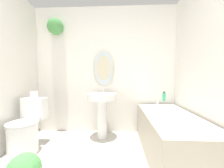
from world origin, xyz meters
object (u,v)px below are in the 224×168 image
object	(u,v)px
toilet	(26,130)
bathtub	(170,135)
shampoo_bottle	(164,97)
pedestal_sink	(102,105)
toilet_paper_roll	(34,95)

from	to	relation	value
toilet	bathtub	size ratio (longest dim) A/B	0.50
toilet	shampoo_bottle	world-z (taller)	shampoo_bottle
bathtub	pedestal_sink	bearing A→B (deg)	153.12
toilet	pedestal_sink	size ratio (longest dim) A/B	0.83
pedestal_sink	bathtub	size ratio (longest dim) A/B	0.60
bathtub	shampoo_bottle	size ratio (longest dim) A/B	8.88
pedestal_sink	shampoo_bottle	size ratio (longest dim) A/B	5.35
toilet	shampoo_bottle	size ratio (longest dim) A/B	4.46
toilet_paper_roll	bathtub	bearing A→B (deg)	-7.14
bathtub	toilet_paper_roll	world-z (taller)	toilet_paper_roll
toilet	pedestal_sink	distance (m)	1.18
toilet	shampoo_bottle	bearing A→B (deg)	15.58
pedestal_sink	toilet_paper_roll	world-z (taller)	pedestal_sink
toilet	toilet_paper_roll	world-z (taller)	toilet_paper_roll
bathtub	toilet_paper_roll	bearing A→B (deg)	172.86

